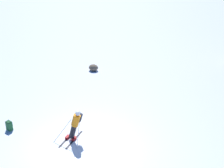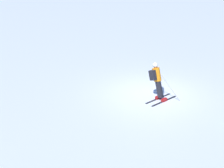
% 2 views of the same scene
% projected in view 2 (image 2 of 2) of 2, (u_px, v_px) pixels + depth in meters
% --- Properties ---
extents(ground_plane, '(300.00, 300.00, 0.00)m').
position_uv_depth(ground_plane, '(151.00, 95.00, 17.53)').
color(ground_plane, white).
extents(skier, '(1.28, 1.68, 1.72)m').
position_uv_depth(skier, '(157.00, 79.00, 16.79)').
color(skier, black).
rests_on(skier, ground).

